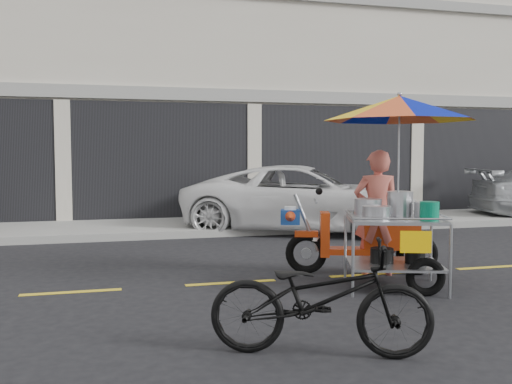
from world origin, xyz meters
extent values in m
plane|color=black|center=(0.00, 0.00, 0.00)|extent=(90.00, 90.00, 0.00)
cube|color=gray|center=(0.00, 5.50, 0.07)|extent=(45.00, 3.00, 0.15)
cube|color=beige|center=(0.00, 10.50, 4.00)|extent=(36.00, 8.00, 8.00)
cube|color=black|center=(0.00, 6.47, 1.45)|extent=(35.28, 0.06, 2.90)
cube|color=gray|center=(0.00, 6.45, 3.10)|extent=(36.00, 0.12, 0.30)
cube|color=gold|center=(0.00, 0.00, 0.00)|extent=(42.00, 0.10, 0.01)
imported|color=white|center=(0.57, 4.40, 0.72)|extent=(5.68, 4.32, 1.43)
imported|color=black|center=(-1.84, -2.80, 0.49)|extent=(1.98, 1.30, 0.98)
torus|color=black|center=(-0.84, 0.31, 0.29)|extent=(0.59, 0.29, 0.59)
torus|color=black|center=(0.63, -0.17, 0.29)|extent=(0.59, 0.29, 0.59)
cylinder|color=#9EA0A5|center=(-0.84, 0.31, 0.29)|extent=(0.16, 0.10, 0.14)
cylinder|color=#9EA0A5|center=(0.63, -0.17, 0.29)|extent=(0.16, 0.10, 0.14)
cube|color=#BC370F|center=(-0.84, 0.31, 0.57)|extent=(0.35, 0.22, 0.08)
cylinder|color=#9EA0A5|center=(-0.84, 0.31, 0.72)|extent=(0.37, 0.17, 0.83)
cube|color=#BC370F|center=(-0.60, 0.23, 0.57)|extent=(0.23, 0.37, 0.62)
cube|color=#BC370F|center=(-0.16, 0.08, 0.33)|extent=(0.87, 0.53, 0.08)
cube|color=#BC370F|center=(0.28, -0.06, 0.57)|extent=(0.82, 0.50, 0.41)
cube|color=black|center=(0.19, -0.03, 0.80)|extent=(0.71, 0.44, 0.10)
cylinder|color=#9EA0A5|center=(-0.72, 0.27, 1.03)|extent=(0.21, 0.55, 0.04)
sphere|color=black|center=(-0.60, 0.45, 1.15)|extent=(0.10, 0.10, 0.10)
cylinder|color=white|center=(-0.72, 0.27, 0.49)|extent=(0.16, 0.16, 0.05)
cube|color=navy|center=(-1.06, 0.38, 0.80)|extent=(0.33, 0.30, 0.21)
cylinder|color=white|center=(-1.06, 0.38, 0.93)|extent=(0.21, 0.21, 0.05)
cone|color=#BC370F|center=(-1.11, 0.21, 0.82)|extent=(0.25, 0.27, 0.19)
torus|color=black|center=(0.11, -1.25, 0.23)|extent=(0.48, 0.25, 0.47)
cylinder|color=#9EA0A5|center=(-0.75, -1.07, 0.44)|extent=(0.05, 0.05, 0.88)
cylinder|color=#9EA0A5|center=(-0.47, -0.19, 0.44)|extent=(0.05, 0.05, 0.88)
cylinder|color=#9EA0A5|center=(0.32, -1.43, 0.44)|extent=(0.05, 0.05, 0.88)
cylinder|color=#9EA0A5|center=(0.61, -0.55, 0.44)|extent=(0.05, 0.05, 0.88)
cube|color=#9EA0A5|center=(-0.07, -0.81, 0.31)|extent=(1.37, 1.24, 0.03)
cube|color=#9EA0A5|center=(-0.07, -0.81, 0.88)|extent=(1.37, 1.24, 0.04)
cylinder|color=#9EA0A5|center=(-0.22, -1.25, 0.94)|extent=(1.08, 0.38, 0.02)
cylinder|color=#9EA0A5|center=(0.07, -0.37, 0.94)|extent=(1.08, 0.38, 0.02)
cylinder|color=#9EA0A5|center=(-0.61, -0.63, 0.94)|extent=(0.31, 0.89, 0.02)
cylinder|color=#9EA0A5|center=(0.47, -0.99, 0.94)|extent=(0.31, 0.89, 0.02)
cylinder|color=#9EA0A5|center=(0.07, -0.37, 0.31)|extent=(0.28, 0.75, 0.04)
cylinder|color=#9EA0A5|center=(0.07, -0.37, 0.82)|extent=(0.28, 0.75, 0.04)
cube|color=#FFC100|center=(-0.08, -1.33, 0.67)|extent=(0.35, 0.13, 0.26)
cylinder|color=#B7B7BC|center=(-0.30, -0.52, 1.00)|extent=(0.44, 0.44, 0.20)
cylinder|color=#B7B7BC|center=(0.10, -0.63, 1.04)|extent=(0.41, 0.41, 0.30)
cylinder|color=#B7B7BC|center=(0.32, -0.88, 0.98)|extent=(0.36, 0.36, 0.18)
cylinder|color=#B7B7BC|center=(-0.37, -0.91, 0.97)|extent=(0.43, 0.43, 0.15)
cylinder|color=#066A49|center=(0.19, -1.17, 1.01)|extent=(0.29, 0.29, 0.23)
cylinder|color=black|center=(-0.22, -0.76, 0.42)|extent=(0.36, 0.36, 0.19)
cylinder|color=black|center=(0.17, -0.89, 0.41)|extent=(0.31, 0.31, 0.16)
cylinder|color=#9EA0A5|center=(0.01, -0.73, 1.65)|extent=(0.03, 0.03, 1.55)
sphere|color=#9EA0A5|center=(0.01, -0.73, 2.44)|extent=(0.06, 0.06, 0.06)
imported|color=#BD5A4C|center=(0.09, 0.00, 0.87)|extent=(0.74, 0.60, 1.75)
camera|label=1|loc=(-3.56, -7.22, 1.72)|focal=40.00mm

